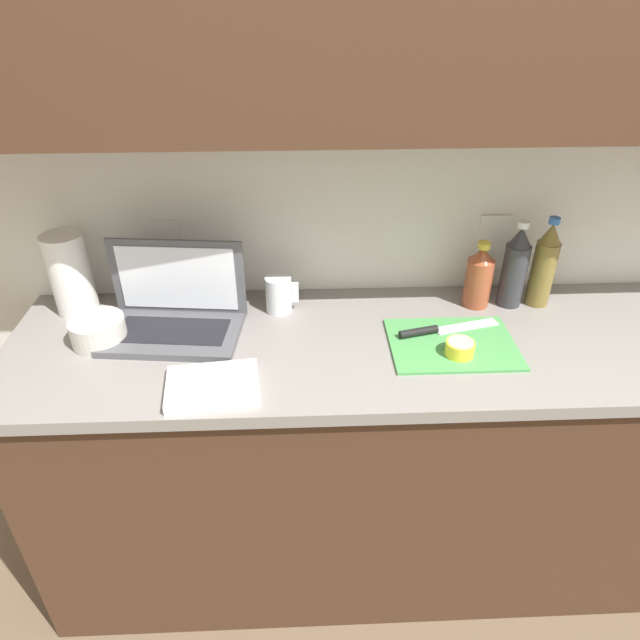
% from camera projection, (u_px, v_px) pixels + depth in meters
% --- Properties ---
extents(ground_plane, '(12.00, 12.00, 0.00)m').
position_uv_depth(ground_plane, '(411.00, 546.00, 2.03)').
color(ground_plane, brown).
rests_on(ground_plane, ground).
extents(wall_back, '(5.20, 0.38, 2.60)m').
position_uv_depth(wall_back, '(450.00, 63.00, 1.39)').
color(wall_back, white).
rests_on(wall_back, ground_plane).
extents(counter_unit, '(2.36, 0.59, 0.89)m').
position_uv_depth(counter_unit, '(430.00, 453.00, 1.79)').
color(counter_unit, '#472D1E').
rests_on(counter_unit, ground_plane).
extents(laptop, '(0.39, 0.26, 0.24)m').
position_uv_depth(laptop, '(175.00, 311.00, 1.57)').
color(laptop, '#515156').
rests_on(laptop, counter_unit).
extents(cutting_board, '(0.34, 0.25, 0.01)m').
position_uv_depth(cutting_board, '(452.00, 344.00, 1.53)').
color(cutting_board, '#4C9E51').
rests_on(cutting_board, counter_unit).
extents(knife, '(0.29, 0.10, 0.02)m').
position_uv_depth(knife, '(432.00, 330.00, 1.56)').
color(knife, silver).
rests_on(knife, cutting_board).
extents(lemon_half_cut, '(0.08, 0.08, 0.04)m').
position_uv_depth(lemon_half_cut, '(460.00, 348.00, 1.47)').
color(lemon_half_cut, yellow).
rests_on(lemon_half_cut, cutting_board).
extents(bottle_green_soda, '(0.07, 0.07, 0.27)m').
position_uv_depth(bottle_green_soda, '(544.00, 265.00, 1.65)').
color(bottle_green_soda, olive).
rests_on(bottle_green_soda, counter_unit).
extents(bottle_oil_tall, '(0.07, 0.07, 0.26)m').
position_uv_depth(bottle_oil_tall, '(515.00, 268.00, 1.65)').
color(bottle_oil_tall, '#333338').
rests_on(bottle_oil_tall, counter_unit).
extents(bottle_water_clear, '(0.08, 0.08, 0.20)m').
position_uv_depth(bottle_water_clear, '(479.00, 277.00, 1.67)').
color(bottle_water_clear, '#A34C2D').
rests_on(bottle_water_clear, counter_unit).
extents(measuring_cup, '(0.10, 0.08, 0.11)m').
position_uv_depth(measuring_cup, '(279.00, 294.00, 1.66)').
color(measuring_cup, silver).
rests_on(measuring_cup, counter_unit).
extents(bowl_white, '(0.14, 0.14, 0.07)m').
position_uv_depth(bowl_white, '(98.00, 331.00, 1.52)').
color(bowl_white, beige).
rests_on(bowl_white, counter_unit).
extents(paper_towel_roll, '(0.12, 0.12, 0.24)m').
position_uv_depth(paper_towel_roll, '(70.00, 274.00, 1.62)').
color(paper_towel_roll, white).
rests_on(paper_towel_roll, counter_unit).
extents(dish_towel, '(0.24, 0.18, 0.02)m').
position_uv_depth(dish_towel, '(213.00, 386.00, 1.37)').
color(dish_towel, white).
rests_on(dish_towel, counter_unit).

